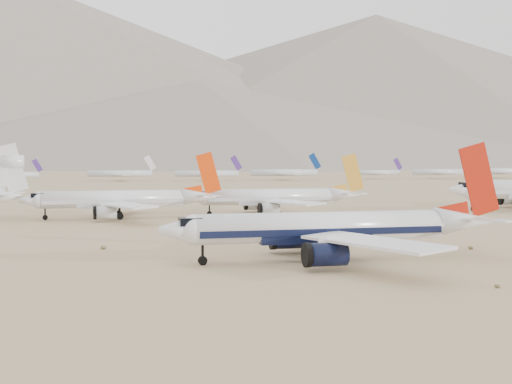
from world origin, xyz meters
TOP-DOWN VIEW (x-y plane):
  - ground at (0.00, 0.00)m, footprint 7000.00×7000.00m
  - main_airliner at (0.25, -4.66)m, footprint 46.25×45.18m
  - row2_gold_tail at (11.67, 70.09)m, footprint 41.78×40.86m
  - row2_orange_tail at (-25.35, 67.41)m, footprint 42.58×41.66m
  - distant_storage_row at (34.31, 295.89)m, footprint 622.11×65.58m
  - mountain_range at (70.18, 1648.01)m, footprint 7354.00×3024.00m
  - foothills at (526.68, 1100.00)m, footprint 4637.50×1395.00m
  - desert_scrub at (-11.08, -26.49)m, footprint 247.37×121.67m

SIDE VIEW (x-z plane):
  - ground at x=0.00m, z-range 0.00..0.00m
  - desert_scrub at x=-11.08m, z-range -0.03..0.60m
  - row2_gold_tail at x=11.67m, z-range -3.28..11.60m
  - row2_orange_tail at x=-25.35m, z-range -3.33..11.86m
  - distant_storage_row at x=34.31m, z-range -3.53..12.22m
  - main_airliner at x=0.25m, z-range -3.67..12.65m
  - foothills at x=526.68m, z-range -10.35..144.65m
  - mountain_range at x=70.18m, z-range -44.68..425.32m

